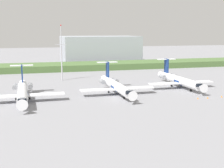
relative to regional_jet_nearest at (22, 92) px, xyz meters
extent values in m
plane|color=gray|center=(26.73, 26.43, -2.54)|extent=(500.00, 500.00, 0.00)
cube|color=#4C6B38|center=(26.73, 67.19, -1.04)|extent=(320.00, 20.00, 2.99)
cylinder|color=white|center=(0.00, -0.59, -0.09)|extent=(2.70, 24.00, 2.70)
cone|color=white|center=(0.00, -14.09, -0.09)|extent=(2.70, 3.00, 2.70)
cone|color=white|center=(0.00, 13.41, -0.09)|extent=(2.30, 4.00, 2.29)
cube|color=black|center=(0.00, -12.19, 0.39)|extent=(2.02, 1.80, 0.90)
cylinder|color=navy|center=(0.00, -0.59, -0.24)|extent=(2.76, 3.60, 2.76)
cube|color=white|center=(-5.91, -1.59, -0.69)|extent=(11.00, 3.20, 0.36)
cube|color=white|center=(5.91, -1.59, -0.69)|extent=(11.00, 3.20, 0.36)
cube|color=navy|center=(0.00, 10.41, 3.86)|extent=(0.36, 3.20, 5.20)
cube|color=white|center=(0.00, 10.71, 6.26)|extent=(6.80, 1.80, 0.24)
cylinder|color=gray|center=(-2.25, 8.61, 0.11)|extent=(1.50, 3.40, 1.50)
cylinder|color=gray|center=(2.25, 8.61, 0.11)|extent=(1.50, 3.40, 1.50)
cylinder|color=gray|center=(0.00, -8.03, -1.54)|extent=(0.20, 0.20, 0.65)
cylinder|color=black|center=(0.00, -8.03, -2.09)|extent=(0.30, 0.90, 0.90)
cylinder|color=black|center=(-1.90, 1.81, -2.09)|extent=(0.35, 0.90, 0.90)
cylinder|color=black|center=(1.90, 1.81, -2.09)|extent=(0.35, 0.90, 0.90)
cylinder|color=white|center=(27.83, 1.94, -0.09)|extent=(2.70, 24.00, 2.70)
cone|color=white|center=(27.83, -11.56, -0.09)|extent=(2.70, 3.00, 2.70)
cone|color=white|center=(27.83, 15.94, -0.09)|extent=(2.29, 4.00, 2.29)
cube|color=black|center=(27.83, -9.66, 0.39)|extent=(2.03, 1.80, 0.90)
cylinder|color=navy|center=(27.83, 1.94, -0.24)|extent=(2.76, 3.60, 2.76)
cube|color=white|center=(21.92, 0.94, -0.69)|extent=(11.00, 3.20, 0.36)
cube|color=white|center=(33.73, 0.94, -0.69)|extent=(11.00, 3.20, 0.36)
cube|color=navy|center=(27.83, 12.94, 3.86)|extent=(0.36, 3.20, 5.20)
cube|color=white|center=(27.83, 13.24, 6.26)|extent=(6.80, 1.80, 0.24)
cylinder|color=gray|center=(25.58, 11.14, 0.11)|extent=(1.50, 3.40, 1.50)
cylinder|color=gray|center=(30.08, 11.14, 0.11)|extent=(1.50, 3.40, 1.50)
cylinder|color=gray|center=(27.83, -5.50, -1.54)|extent=(0.20, 0.20, 0.65)
cylinder|color=black|center=(27.83, -5.50, -2.09)|extent=(0.30, 0.90, 0.90)
cylinder|color=black|center=(25.93, 4.34, -2.09)|extent=(0.35, 0.90, 0.90)
cylinder|color=black|center=(29.73, 4.34, -2.09)|extent=(0.35, 0.90, 0.90)
cylinder|color=white|center=(51.88, 6.68, -0.09)|extent=(2.70, 24.00, 2.70)
cone|color=white|center=(51.88, -6.82, -0.09)|extent=(2.70, 3.00, 2.70)
cone|color=white|center=(51.88, 20.68, -0.09)|extent=(2.30, 4.00, 2.29)
cube|color=black|center=(51.88, -4.92, 0.39)|extent=(2.02, 1.80, 0.90)
cylinder|color=navy|center=(51.88, 6.68, -0.24)|extent=(2.76, 3.60, 2.76)
cube|color=white|center=(45.97, 5.68, -0.69)|extent=(11.00, 3.20, 0.36)
cube|color=white|center=(57.78, 5.68, -0.69)|extent=(11.00, 3.20, 0.36)
cube|color=navy|center=(51.88, 17.68, 3.86)|extent=(0.36, 3.20, 5.20)
cube|color=white|center=(51.88, 17.98, 6.26)|extent=(6.80, 1.80, 0.24)
cylinder|color=gray|center=(49.63, 15.88, 0.11)|extent=(1.50, 3.40, 1.50)
cylinder|color=gray|center=(54.13, 15.88, 0.11)|extent=(1.50, 3.40, 1.50)
cylinder|color=gray|center=(51.88, -0.76, -1.54)|extent=(0.20, 0.20, 0.65)
cylinder|color=black|center=(51.88, -0.76, -2.09)|extent=(0.30, 0.90, 0.90)
cylinder|color=black|center=(49.98, 9.08, -2.09)|extent=(0.35, 0.90, 0.90)
cylinder|color=black|center=(53.78, 9.08, -2.09)|extent=(0.35, 0.90, 0.90)
cylinder|color=#B2B2B7|center=(14.78, 33.57, 4.31)|extent=(0.50, 0.50, 13.68)
cylinder|color=#B2B2B7|center=(14.78, 33.57, 14.83)|extent=(0.28, 0.28, 7.37)
cube|color=#B2B2B7|center=(14.78, 33.57, 11.55)|extent=(4.40, 0.20, 0.20)
sphere|color=red|center=(14.78, 33.57, 18.77)|extent=(0.50, 0.50, 0.50)
cube|color=#9EA3AD|center=(44.82, 95.87, 5.47)|extent=(45.07, 27.90, 16.00)
cone|color=orange|center=(48.28, -11.06, -2.26)|extent=(0.44, 0.44, 0.55)
cone|color=orange|center=(51.40, -11.17, -2.26)|extent=(0.44, 0.44, 0.55)
cone|color=orange|center=(56.26, -10.85, -2.26)|extent=(0.44, 0.44, 0.55)
camera|label=1|loc=(1.30, -88.04, 16.84)|focal=49.81mm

